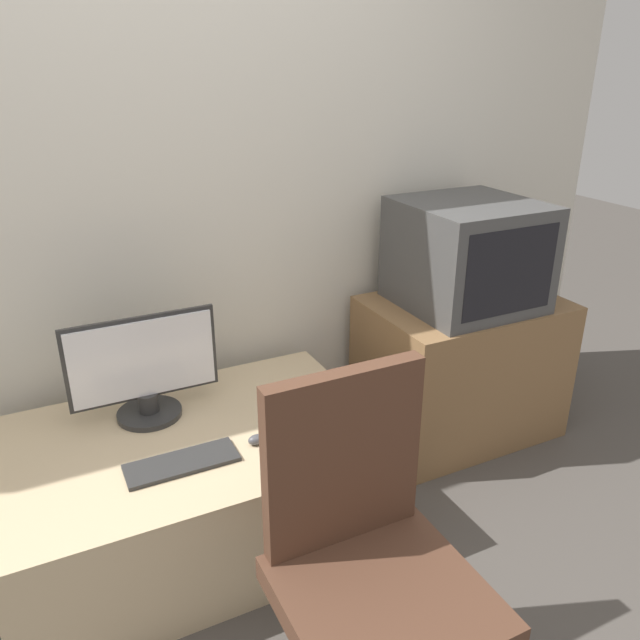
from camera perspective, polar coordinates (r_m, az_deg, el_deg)
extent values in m
cube|color=silver|center=(2.44, -15.65, 14.37)|extent=(4.40, 0.05, 2.60)
cube|color=#CCB289|center=(2.35, -11.32, -14.60)|extent=(1.27, 0.83, 0.43)
cube|color=olive|center=(2.93, 12.67, -4.21)|extent=(0.84, 0.58, 0.64)
cylinder|color=#2D2D2D|center=(2.35, -15.31, -8.21)|extent=(0.23, 0.23, 0.02)
cylinder|color=#2D2D2D|center=(2.33, -15.42, -7.26)|extent=(0.07, 0.07, 0.07)
cube|color=#2D2D2D|center=(2.26, -15.92, -3.34)|extent=(0.52, 0.01, 0.31)
cube|color=silver|center=(2.25, -15.89, -3.40)|extent=(0.49, 0.02, 0.28)
cube|color=#2D2D2D|center=(2.08, -12.51, -12.63)|extent=(0.35, 0.13, 0.01)
ellipsoid|color=#4C4C51|center=(2.13, -5.82, -10.82)|extent=(0.06, 0.04, 0.03)
cube|color=#474747|center=(2.71, 13.28, 5.87)|extent=(0.54, 0.53, 0.44)
cube|color=black|center=(2.52, 16.99, 4.21)|extent=(0.44, 0.01, 0.35)
cube|color=#513323|center=(1.67, 5.83, -24.20)|extent=(0.48, 0.48, 0.07)
cube|color=#513323|center=(1.62, 2.15, -12.46)|extent=(0.43, 0.05, 0.49)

